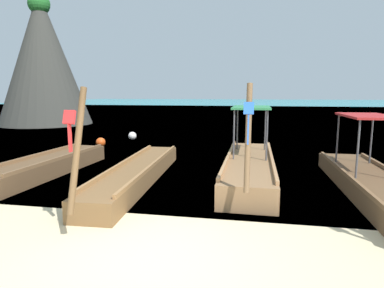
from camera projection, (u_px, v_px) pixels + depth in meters
The scene contains 9 objects.
ground at pixel (149, 259), 5.13m from camera, with size 120.00×120.00×0.00m, color beige.
sea_water at pixel (243, 105), 65.17m from camera, with size 120.00×120.00×0.00m, color teal.
longtail_boat_pink_ribbon at pixel (48, 166), 10.39m from camera, with size 1.41×5.59×2.55m.
longtail_boat_red_ribbon at pixel (138, 173), 9.48m from camera, with size 1.27×7.26×2.72m.
longtail_boat_blue_ribbon at pixel (249, 166), 9.92m from camera, with size 1.47×6.59×2.81m.
longtail_boat_yellow_ribbon at pixel (373, 183), 8.30m from camera, with size 1.39×7.11×2.59m.
karst_rock at pixel (42, 62), 26.25m from camera, with size 7.55×7.26×10.55m.
mooring_buoy_near at pixel (101, 142), 15.62m from camera, with size 0.45×0.45×0.45m.
mooring_buoy_far at pixel (132, 136), 17.91m from camera, with size 0.45×0.45×0.45m.
Camera 1 is at (1.52, -4.58, 2.61)m, focal length 30.27 mm.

